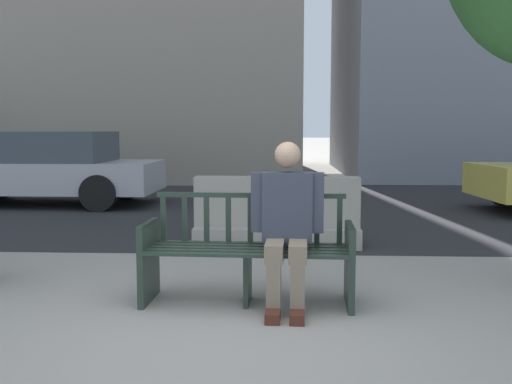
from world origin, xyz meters
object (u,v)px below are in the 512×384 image
car_sedan_mid (47,168)px  jersey_barrier_centre (277,217)px  street_bench (248,255)px  seated_person (287,221)px

car_sedan_mid → jersey_barrier_centre: bearing=-39.4°
street_bench → jersey_barrier_centre: 2.37m
seated_person → jersey_barrier_centre: (-0.10, 2.43, -0.35)m
seated_person → car_sedan_mid: 7.50m
seated_person → car_sedan_mid: size_ratio=0.31×
street_bench → car_sedan_mid: size_ratio=0.40×
jersey_barrier_centre → car_sedan_mid: car_sedan_mid is taller
seated_person → jersey_barrier_centre: seated_person is taller
street_bench → seated_person: bearing=-12.4°
street_bench → seated_person: seated_person is taller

